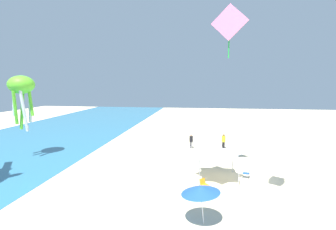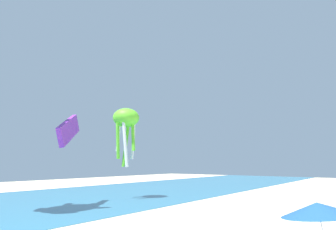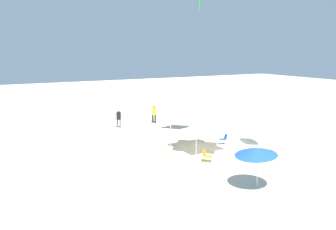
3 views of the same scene
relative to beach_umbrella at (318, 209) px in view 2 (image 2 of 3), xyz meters
The scene contains 4 objects.
ocean_strip 25.31m from the beach_umbrella, 71.83° to the left, with size 120.00×22.24×0.02m, color teal.
beach_umbrella is the anchor object (origin of this frame).
kite_parafoil_purple 19.85m from the beach_umbrella, 78.28° to the left, with size 4.41×3.65×3.23m.
kite_octopus_lime 22.46m from the beach_umbrella, 60.99° to the left, with size 2.63×2.63×5.85m.
Camera 2 is at (-18.49, 3.08, 3.51)m, focal length 31.76 mm.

